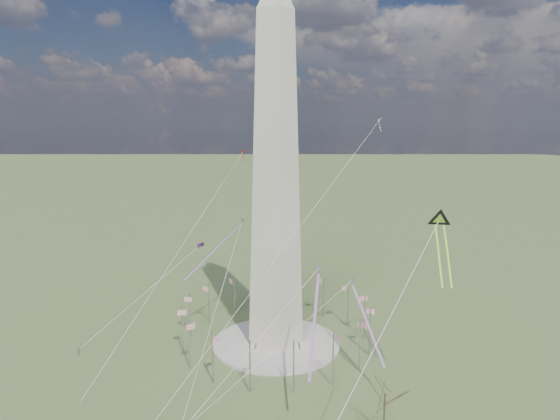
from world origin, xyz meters
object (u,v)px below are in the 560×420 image
Objects in this scene: kite_delta_black at (440,224)px; person_west at (79,351)px; washington_monument at (276,177)px; tree_near at (385,391)px.

person_west is at bearing 3.20° from kite_delta_black.
kite_delta_black is at bearing 12.78° from washington_monument.
person_west is (-82.52, -14.57, -9.17)m from tree_near.
washington_monument is 60.81m from tree_near.
washington_monument reaches higher than person_west.
washington_monument is 52.46× the size of person_west.
person_west is at bearing -169.98° from tree_near.
kite_delta_black reaches higher than tree_near.
washington_monument reaches higher than kite_delta_black.
tree_near is 0.80× the size of kite_delta_black.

